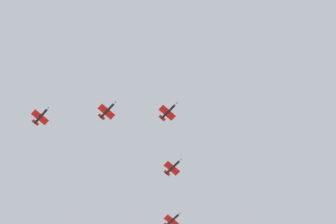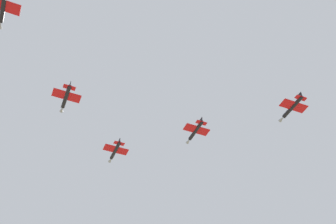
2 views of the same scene
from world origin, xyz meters
name	(u,v)px [view 1 (image 1 of 2)]	position (x,y,z in m)	size (l,w,h in m)	color
jet_lead	(168,112)	(-1.11, -17.96, 186.48)	(8.13, 10.95, 2.27)	black
jet_port_inner	(173,167)	(-23.64, -32.24, 185.99)	(8.13, 10.95, 2.27)	black
jet_starboard_inner	(108,111)	(15.17, -39.08, 186.98)	(8.13, 10.95, 2.27)	black
jet_port_outer	(173,220)	(-46.72, -49.66, 187.73)	(8.13, 10.95, 2.27)	black
jet_starboard_outer	(41,116)	(30.90, -63.35, 185.24)	(8.13, 10.95, 2.27)	black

